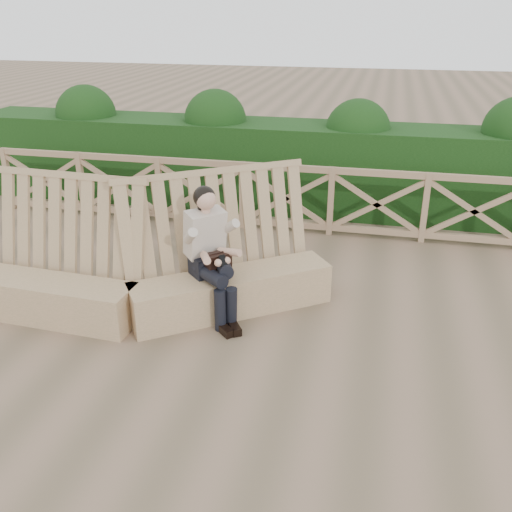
# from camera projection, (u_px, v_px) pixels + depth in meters

# --- Properties ---
(ground) EXTENTS (60.00, 60.00, 0.00)m
(ground) POSITION_uv_depth(u_px,v_px,m) (228.00, 344.00, 6.19)
(ground) COLOR brown
(ground) RESTS_ON ground
(bench) EXTENTS (4.52, 2.05, 1.62)m
(bench) POSITION_uv_depth(u_px,v_px,m) (135.00, 279.00, 6.73)
(bench) COLOR #8C7750
(bench) RESTS_ON ground
(woman) EXTENTS (0.85, 0.91, 1.55)m
(woman) POSITION_uv_depth(u_px,v_px,m) (211.00, 250.00, 6.49)
(woman) COLOR black
(woman) RESTS_ON ground
(guardrail) EXTENTS (10.10, 0.09, 1.10)m
(guardrail) POSITION_uv_depth(u_px,v_px,m) (286.00, 198.00, 9.08)
(guardrail) COLOR #8B6D50
(guardrail) RESTS_ON ground
(hedge) EXTENTS (12.00, 1.20, 1.50)m
(hedge) POSITION_uv_depth(u_px,v_px,m) (298.00, 167.00, 10.07)
(hedge) COLOR black
(hedge) RESTS_ON ground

